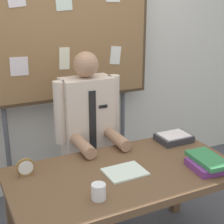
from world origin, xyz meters
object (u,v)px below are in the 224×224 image
person (88,144)px  bulletin_board (66,32)px  desk (125,183)px  paper_tray (174,138)px  desk_clock (26,168)px  open_notebook (125,172)px  coffee_mug (99,192)px  book_stack (208,163)px

person → bulletin_board: (-0.00, 0.45, 0.86)m
desk → paper_tray: size_ratio=5.82×
desk → desk_clock: size_ratio=13.06×
desk → open_notebook: (-0.01, -0.02, 0.10)m
person → desk_clock: bearing=-145.7°
bulletin_board → coffee_mug: bearing=-102.4°
bulletin_board → coffee_mug: 1.53m
book_stack → paper_tray: book_stack is taller
coffee_mug → paper_tray: coffee_mug is taller
paper_tray → book_stack: bearing=-98.2°
open_notebook → coffee_mug: bearing=-144.0°
open_notebook → desk_clock: (-0.58, 0.25, 0.05)m
book_stack → desk_clock: 1.19m
paper_tray → bulletin_board: bearing=125.0°
coffee_mug → paper_tray: 0.99m
desk_clock → coffee_mug: desk_clock is taller
bulletin_board → open_notebook: size_ratio=8.31×
person → open_notebook: bearing=-91.0°
person → desk: bearing=-90.0°
book_stack → open_notebook: 0.56m
desk → book_stack: bearing=-22.5°
bulletin_board → book_stack: (0.51, -1.30, -0.76)m
book_stack → desk_clock: (-1.10, 0.44, 0.01)m
bulletin_board → coffee_mug: bulletin_board is taller
open_notebook → coffee_mug: 0.34m
book_stack → open_notebook: size_ratio=1.19×
desk_clock → bulletin_board: bearing=55.1°
bulletin_board → paper_tray: bearing=-55.0°
paper_tray → desk: bearing=-155.7°
open_notebook → paper_tray: paper_tray is taller
person → coffee_mug: size_ratio=15.33×
desk_clock → coffee_mug: 0.55m
coffee_mug → paper_tray: size_ratio=0.36×
bulletin_board → open_notebook: 1.36m
book_stack → desk: bearing=157.5°
bulletin_board → book_stack: bearing=-68.6°
book_stack → coffee_mug: size_ratio=3.36×
coffee_mug → paper_tray: (0.86, 0.48, -0.02)m
book_stack → coffee_mug: (-0.80, -0.01, 0.01)m
bulletin_board → desk_clock: 1.28m
open_notebook → desk_clock: 0.64m
coffee_mug → person: bearing=71.4°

